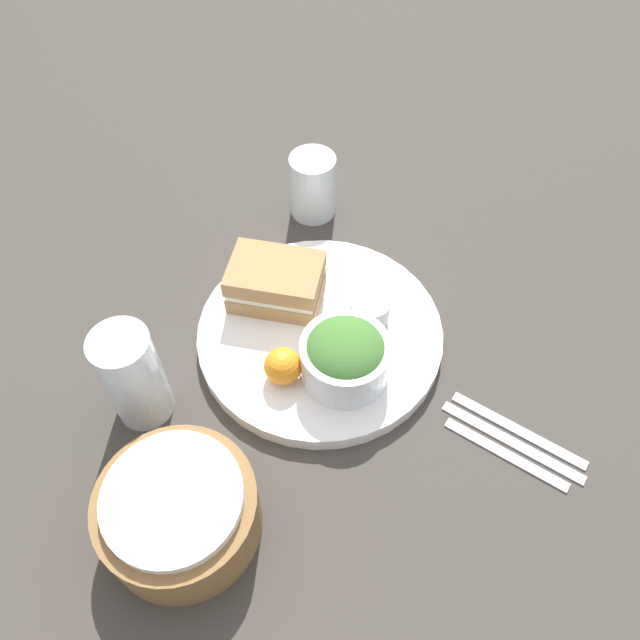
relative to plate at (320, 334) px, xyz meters
name	(u,v)px	position (x,y,z in m)	size (l,w,h in m)	color
ground_plane	(320,339)	(0.00, 0.00, -0.01)	(4.00, 4.00, 0.00)	#3D3833
plate	(320,334)	(0.00, 0.00, 0.00)	(0.31, 0.31, 0.02)	white
sandwich	(276,282)	(0.07, -0.02, 0.04)	(0.13, 0.11, 0.06)	#A37A4C
salad_bowl	(345,356)	(-0.05, 0.04, 0.05)	(0.11, 0.11, 0.07)	white
dressing_cup	(370,310)	(-0.05, -0.04, 0.03)	(0.05, 0.05, 0.04)	#99999E
orange_wedge	(283,366)	(0.01, 0.08, 0.03)	(0.04, 0.04, 0.04)	orange
drink_glass	(133,376)	(0.14, 0.18, 0.06)	(0.07, 0.07, 0.14)	silver
bread_basket	(179,511)	(0.03, 0.28, 0.03)	(0.16, 0.16, 0.08)	olive
fork	(518,430)	(-0.26, 0.02, -0.01)	(0.16, 0.01, 0.01)	silver
knife	(512,442)	(-0.26, 0.04, -0.01)	(0.17, 0.01, 0.01)	silver
spoon	(506,454)	(-0.26, 0.06, -0.01)	(0.15, 0.01, 0.01)	silver
water_glass	(313,186)	(0.11, -0.21, 0.04)	(0.07, 0.07, 0.10)	silver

